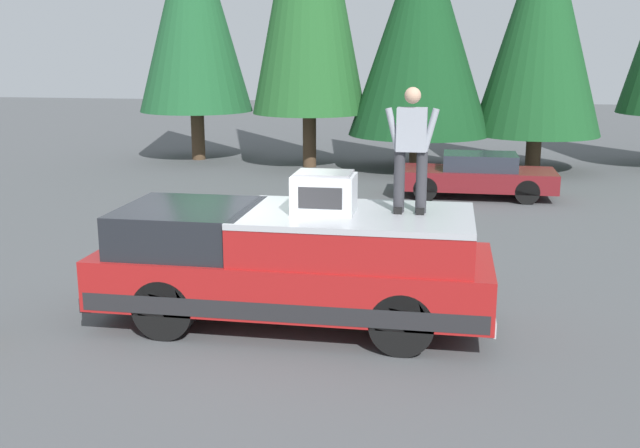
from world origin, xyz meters
name	(u,v)px	position (x,y,z in m)	size (l,w,h in m)	color
ground_plane	(243,317)	(0.00, 0.00, 0.00)	(90.00, 90.00, 0.00)	#4C4F51
pickup_truck	(293,264)	(-0.10, -0.78, 0.87)	(2.01, 5.54, 1.65)	maroon
compressor_unit	(324,192)	(-0.15, -1.23, 1.93)	(0.65, 0.84, 0.56)	silver
person_on_truck_bed	(411,147)	(0.05, -2.38, 2.55)	(0.29, 0.72, 1.69)	#333338
parked_car_maroon	(476,175)	(9.75, -3.63, 0.58)	(1.64, 4.10, 1.16)	maroon
conifer_left	(542,22)	(14.56, -5.57, 4.62)	(3.98, 3.98, 8.10)	#4C3826
conifer_center_left	(421,28)	(14.01, -1.91, 4.46)	(4.48, 4.48, 7.79)	#4C3826
conifer_right	(193,7)	(15.04, 5.82, 5.20)	(3.89, 3.89, 8.73)	#4C3826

